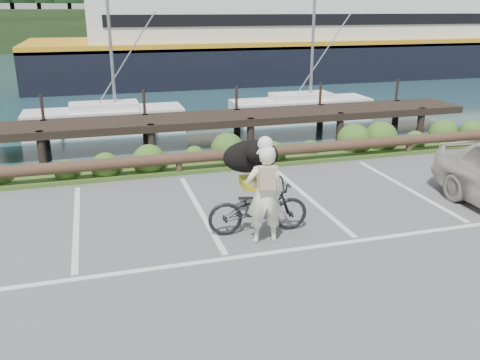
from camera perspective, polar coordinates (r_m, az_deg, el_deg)
ground at (r=9.46m, az=-2.03°, el=-7.75°), size 72.00×72.00×0.00m
harbor_backdrop at (r=86.82m, az=-15.17°, el=15.37°), size 170.00×160.00×30.00m
vegetation_strip at (r=14.29m, az=-7.30°, el=1.64°), size 34.00×1.60×0.10m
log_rail at (r=13.64m, az=-6.81°, el=0.61°), size 32.00×0.30×0.60m
bicycle at (r=9.94m, az=2.04°, el=-3.09°), size 2.03×0.83×1.05m
cyclist at (r=9.37m, az=2.76°, el=-1.68°), size 0.73×0.50×1.90m
dog at (r=10.25m, az=1.23°, el=2.68°), size 0.65×1.20×0.67m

